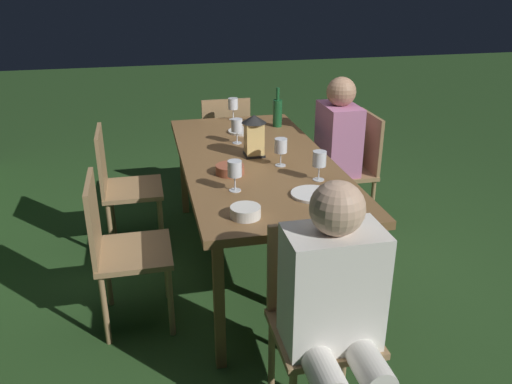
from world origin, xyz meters
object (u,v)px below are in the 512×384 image
Objects in this scene: wine_glass_c at (235,170)px; wine_glass_e at (233,105)px; chair_side_right_a at (119,245)px; wine_glass_d at (237,126)px; plate_b at (242,131)px; wine_glass_b at (281,147)px; dining_table at (256,167)px; lantern_centerpiece at (254,133)px; plate_a at (312,194)px; person_in_pink at (330,147)px; chair_side_left_b at (353,165)px; person_in_cream at (337,310)px; wine_glass_a at (319,160)px; chair_side_right_b at (122,183)px; chair_head_near at (318,313)px; chair_head_far at (225,141)px; green_bottle_on_table at (277,112)px; bowl_bread at (246,212)px; bowl_olives at (230,169)px.

wine_glass_c is 1.41m from wine_glass_e.
chair_side_right_a is 1.18m from wine_glass_d.
wine_glass_e reaches higher than plate_b.
chair_side_right_a is at bearing 107.03° from wine_glass_b.
dining_table is 2.29× the size of chair_side_right_a.
lantern_centerpiece is 0.71m from plate_a.
person_in_pink is 1.76m from chair_side_right_a.
dining_table is 8.85× the size of plate_a.
chair_side_left_b is at bearing -90.00° from person_in_pink.
person_in_cream reaches higher than wine_glass_a.
chair_head_near is at bearing -153.39° from chair_side_right_b.
person_in_cream is at bearing 180.00° from dining_table.
chair_head_far reaches higher than plate_a.
green_bottle_on_table reaches higher than wine_glass_d.
lantern_centerpiece is at bearing 29.11° from wine_glass_a.
lantern_centerpiece is 0.54m from plate_b.
wine_glass_e is at bearing 60.13° from chair_side_left_b.
bowl_bread is at bearing 169.50° from plate_b.
chair_head_near and chair_head_far have the same top height.
green_bottle_on_table reaches higher than wine_glass_c.
person_in_cream is at bearing 179.46° from wine_glass_e.
wine_glass_a is (-0.48, -0.27, -0.03)m from lantern_centerpiece.
wine_glass_b is at bearing -6.10° from chair_head_near.
person_in_cream is 2.08m from chair_side_right_b.
dining_table is at bearing -15.95° from bowl_bread.
chair_side_right_a is 0.90m from chair_side_right_b.
dining_table is 6.87× the size of green_bottle_on_table.
wine_glass_d is at bearing 2.10° from chair_head_near.
chair_side_right_a is 3.00× the size of green_bottle_on_table.
plate_a is at bearing -111.45° from wine_glass_c.
dining_table is 1.26m from chair_head_far.
green_bottle_on_table is at bearing -8.39° from person_in_cream.
wine_glass_c is at bearing -92.05° from chair_side_right_a.
dining_table is 0.65m from plate_a.
wine_glass_e is at bearing -1.39° from dining_table.
chair_head_near is 1.00× the size of chair_side_right_b.
green_bottle_on_table reaches higher than chair_side_right_b.
wine_glass_e is 1.15× the size of bowl_bread.
person_in_pink is 4.34× the size of lantern_centerpiece.
chair_side_left_b is 4.23× the size of plate_b.
wine_glass_d is (-0.33, 0.37, 0.01)m from green_bottle_on_table.
wine_glass_a is 1.00× the size of wine_glass_c.
person_in_pink is at bearing -80.63° from wine_glass_d.
wine_glass_b is (-0.15, -0.12, 0.17)m from dining_table.
bowl_olives is at bearing 66.41° from wine_glass_a.
person_in_pink is at bearing -21.08° from chair_head_near.
person_in_cream is at bearing 165.39° from wine_glass_a.
chair_head_near is 2.49m from chair_head_far.
wine_glass_d is at bearing 99.37° from person_in_pink.
dining_table is 0.31m from bowl_olives.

